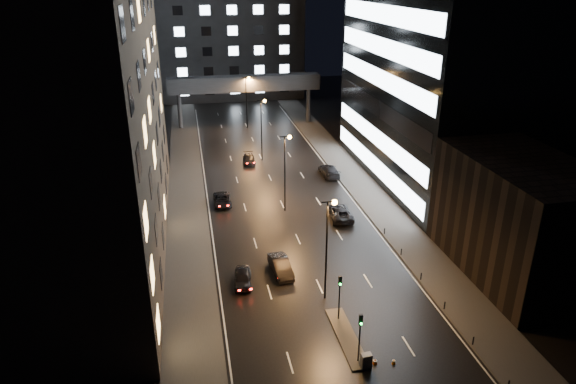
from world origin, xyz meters
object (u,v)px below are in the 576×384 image
object	(u,v)px
car_away_d	(249,159)
utility_cabinet	(366,360)
car_away_a	(243,278)
car_away_b	(281,266)
car_toward_b	(329,171)
car_away_c	(222,200)
car_toward_a	(340,213)

from	to	relation	value
car_away_d	utility_cabinet	world-z (taller)	car_away_d
car_away_a	utility_cabinet	xyz separation A→B (m)	(8.07, -13.55, 0.02)
car_away_b	car_toward_b	distance (m)	28.64
car_away_c	utility_cabinet	world-z (taller)	car_away_c
car_away_c	car_away_b	bearing A→B (deg)	-75.84
car_away_d	car_toward_a	distance (m)	24.29
car_toward_a	car_away_a	bearing A→B (deg)	46.38
car_away_c	car_away_d	distance (m)	16.55
car_away_c	utility_cabinet	distance (m)	34.27
car_away_b	car_toward_a	world-z (taller)	car_away_b
car_away_b	car_away_d	size ratio (longest dim) A/B	1.06
car_away_b	car_away_c	size ratio (longest dim) A/B	1.01
car_away_d	car_toward_b	distance (m)	13.87
car_toward_b	car_away_a	bearing A→B (deg)	59.34
car_away_b	utility_cabinet	size ratio (longest dim) A/B	4.26
car_toward_a	car_away_c	bearing A→B (deg)	-22.62
car_away_c	car_toward_a	world-z (taller)	car_toward_a
car_away_a	car_away_d	bearing A→B (deg)	87.78
car_away_d	car_away_a	bearing A→B (deg)	-94.68
car_away_a	car_toward_b	distance (m)	31.73
car_away_a	car_away_b	bearing A→B (deg)	24.06
car_away_b	utility_cabinet	world-z (taller)	car_away_b
car_away_a	car_away_c	distance (m)	19.65
car_toward_a	utility_cabinet	xyz separation A→B (m)	(-5.67, -26.11, -0.06)
car_away_a	utility_cabinet	distance (m)	15.77
car_away_c	car_toward_b	size ratio (longest dim) A/B	0.84
car_toward_b	utility_cabinet	distance (m)	41.58
utility_cabinet	car_away_b	bearing A→B (deg)	101.88
car_toward_a	car_toward_b	bearing A→B (deg)	-96.21
car_toward_a	car_toward_b	world-z (taller)	car_toward_b
car_away_b	car_away_d	xyz separation A→B (m)	(1.02, 33.93, -0.14)
car_away_a	car_away_b	xyz separation A→B (m)	(4.06, 1.32, 0.10)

